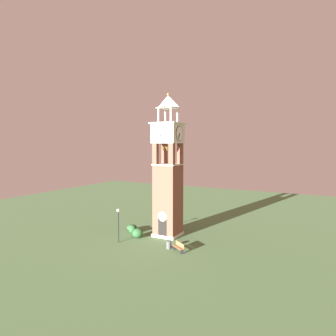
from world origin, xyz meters
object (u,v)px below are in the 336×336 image
at_px(clock_tower, 168,178).
at_px(lamp_post, 118,219).
at_px(park_bench, 179,247).
at_px(trash_bin, 169,245).

relative_size(clock_tower, lamp_post, 4.43).
relative_size(park_bench, lamp_post, 0.42).
height_order(clock_tower, lamp_post, clock_tower).
bearing_deg(clock_tower, park_bench, -50.35).
bearing_deg(lamp_post, park_bench, 4.16).
xyz_separation_m(park_bench, lamp_post, (-7.20, -0.52, 2.14)).
xyz_separation_m(park_bench, trash_bin, (-1.35, 0.36, -0.08)).
distance_m(clock_tower, trash_bin, 8.00).
height_order(clock_tower, trash_bin, clock_tower).
bearing_deg(park_bench, clock_tower, 129.65).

